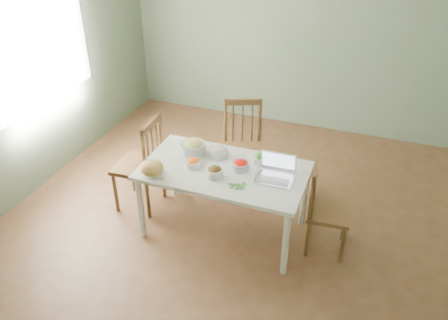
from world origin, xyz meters
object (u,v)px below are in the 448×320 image
at_px(chair_left, 137,163).
at_px(chair_right, 329,210).
at_px(bowl_squash, 193,147).
at_px(laptop, 275,170).
at_px(dining_table, 224,200).
at_px(bread_boule, 152,168).
at_px(chair_far, 243,148).

relative_size(chair_left, chair_right, 1.16).
relative_size(chair_right, bowl_squash, 3.54).
xyz_separation_m(bowl_squash, laptop, (0.87, -0.18, 0.04)).
bearing_deg(chair_left, laptop, 82.70).
relative_size(dining_table, bread_boule, 7.46).
bearing_deg(laptop, bread_boule, -166.67).
bearing_deg(chair_right, chair_left, 85.28).
height_order(bread_boule, bowl_squash, bowl_squash).
relative_size(chair_left, bowl_squash, 4.11).
bearing_deg(bread_boule, bowl_squash, 68.05).
xyz_separation_m(chair_left, chair_right, (1.99, 0.01, -0.07)).
xyz_separation_m(chair_left, laptop, (1.48, -0.10, 0.32)).
bearing_deg(laptop, dining_table, 176.18).
bearing_deg(bowl_squash, chair_right, -3.07).
distance_m(bread_boule, laptop, 1.11).
bearing_deg(laptop, chair_far, 122.57).
bearing_deg(bread_boule, chair_right, 14.53).
height_order(chair_right, laptop, laptop).
xyz_separation_m(chair_far, chair_left, (-0.92, -0.70, 0.01)).
bearing_deg(chair_far, bowl_squash, -138.76).
bearing_deg(dining_table, chair_right, 5.48).
distance_m(chair_right, bread_boule, 1.67).
bearing_deg(chair_left, chair_right, 86.77).
distance_m(dining_table, bowl_squash, 0.61).
bearing_deg(chair_left, chair_far, 123.81).
xyz_separation_m(dining_table, bowl_squash, (-0.39, 0.17, 0.43)).
bearing_deg(bread_boule, dining_table, 28.31).
bearing_deg(dining_table, bread_boule, -151.69).
bearing_deg(laptop, chair_left, 173.75).
xyz_separation_m(chair_right, laptop, (-0.51, -0.11, 0.39)).
distance_m(chair_far, bowl_squash, 0.75).
relative_size(bread_boule, laptop, 0.63).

